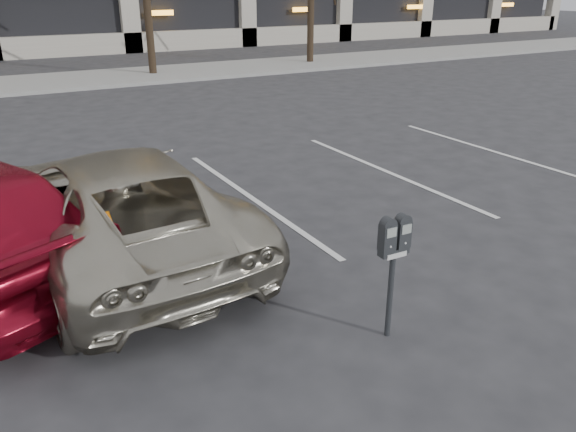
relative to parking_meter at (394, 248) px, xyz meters
The scene contains 5 objects.
ground 2.24m from the parking_meter, 115.08° to the left, with size 140.00×140.00×0.00m, color #28282B.
sidewalk 17.88m from the parking_meter, 92.76° to the left, with size 80.00×4.00×0.12m, color gray.
stall_lines 4.81m from the parking_meter, 118.65° to the left, with size 16.90×5.20×0.00m.
parking_meter is the anchor object (origin of this frame).
suv_silver 3.62m from the parking_meter, 120.36° to the left, with size 2.57×5.08×1.38m.
Camera 1 is at (-2.32, -5.43, 3.21)m, focal length 35.00 mm.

